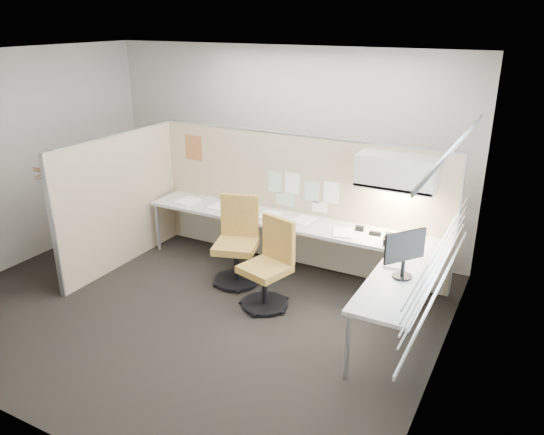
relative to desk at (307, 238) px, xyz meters
The scene contains 27 objects.
floor 1.58m from the desk, 129.58° to the right, with size 5.50×4.50×0.01m, color black.
ceiling 2.64m from the desk, 129.58° to the right, with size 5.50×4.50×0.01m, color white.
wall_back 1.66m from the desk, 129.62° to the left, with size 5.50×0.02×2.80m, color beige.
wall_front 3.59m from the desk, 105.41° to the right, with size 5.50×0.02×2.80m, color beige.
wall_left 3.93m from the desk, 162.99° to the right, with size 0.02×4.50×2.80m, color beige.
wall_right 2.28m from the desk, 31.75° to the right, with size 0.02×4.50×2.80m, color beige.
window_pane 2.32m from the desk, 32.11° to the right, with size 0.01×2.80×1.30m, color #95A2AD.
partition_back 0.67m from the desk, 128.75° to the left, with size 4.10×0.06×1.75m, color tan.
partition_left 2.52m from the desk, 165.56° to the right, with size 0.06×2.20×1.75m, color tan.
desk is the anchor object (origin of this frame).
overhead_bin 1.35m from the desk, 15.24° to the left, with size 0.90×0.36×0.38m, color beige.
task_light_strip 1.22m from the desk, 15.24° to the left, with size 0.60×0.06×0.02m, color #FFEABF.
pinned_papers 0.69m from the desk, 124.37° to the left, with size 1.01×0.00×0.47m.
poster 2.19m from the desk, 167.47° to the left, with size 0.28×0.00×0.35m, color orange.
chair_left 0.88m from the desk, 154.88° to the right, with size 0.63×0.65×1.08m.
chair_right 0.74m from the desk, 101.73° to the right, with size 0.59×0.61×1.03m.
monitor 1.61m from the desk, 28.56° to the right, with size 0.31×0.39×0.50m.
phone 1.07m from the desk, ahead, with size 0.23×0.21×0.12m.
stapler 0.83m from the desk, 11.57° to the left, with size 0.14×0.04×0.05m, color black.
tape_dispenser 0.65m from the desk, 20.80° to the left, with size 0.10×0.06×0.06m, color black.
coat_hook 3.09m from the desk, 147.58° to the right, with size 0.18×0.43×1.29m.
paper_stack_0 1.87m from the desk, behind, with size 0.23×0.30×0.03m, color white.
paper_stack_1 1.37m from the desk, behind, with size 0.23×0.30×0.02m, color white.
paper_stack_2 0.62m from the desk, 169.41° to the left, with size 0.23×0.30×0.03m, color white.
paper_stack_3 0.30m from the desk, 125.94° to the left, with size 0.23×0.30×0.01m, color white.
paper_stack_4 0.47m from the desk, ahead, with size 0.23×0.30×0.02m, color white.
paper_stack_5 1.33m from the desk, 20.49° to the right, with size 0.23×0.30×0.02m, color white.
Camera 1 is at (3.37, -4.38, 3.18)m, focal length 35.00 mm.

